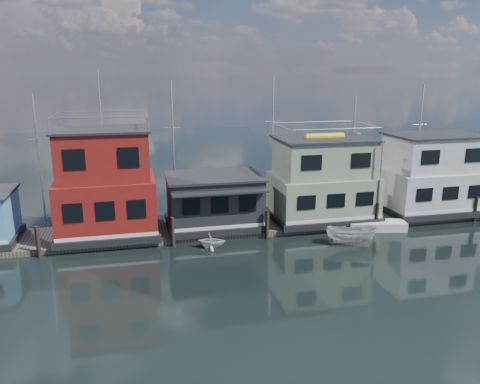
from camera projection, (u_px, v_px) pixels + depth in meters
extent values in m
plane|color=black|center=(261.00, 299.00, 25.80)|extent=(160.00, 160.00, 0.00)
cube|color=#595147|center=(221.00, 227.00, 37.07)|extent=(48.00, 5.00, 0.40)
cube|color=black|center=(109.00, 230.00, 35.10)|extent=(7.40, 5.90, 0.50)
cube|color=maroon|center=(107.00, 203.00, 34.57)|extent=(7.00, 5.50, 3.74)
cube|color=maroon|center=(104.00, 155.00, 33.66)|extent=(6.30, 4.95, 3.46)
cube|color=black|center=(102.00, 130.00, 33.20)|extent=(6.65, 5.23, 0.16)
cylinder|color=silver|center=(100.00, 100.00, 32.68)|extent=(0.08, 0.08, 4.00)
cube|color=black|center=(214.00, 222.00, 36.84)|extent=(7.40, 5.40, 0.50)
cube|color=black|center=(214.00, 198.00, 36.35)|extent=(7.00, 5.00, 3.40)
cube|color=black|center=(214.00, 176.00, 35.90)|extent=(7.30, 5.30, 0.16)
cube|color=black|center=(220.00, 193.00, 33.41)|extent=(7.00, 1.20, 0.12)
cube|color=black|center=(321.00, 215.00, 38.80)|extent=(8.40, 5.90, 0.50)
cube|color=gray|center=(322.00, 194.00, 38.35)|extent=(8.00, 5.50, 3.12)
cube|color=gray|center=(324.00, 158.00, 37.59)|extent=(7.20, 4.95, 2.88)
cube|color=black|center=(325.00, 139.00, 37.21)|extent=(7.60, 5.23, 0.16)
cylinder|color=yellow|center=(325.00, 137.00, 37.16)|extent=(3.20, 0.56, 0.56)
cube|color=black|center=(428.00, 207.00, 40.98)|extent=(8.40, 5.90, 0.50)
cube|color=silver|center=(430.00, 187.00, 40.52)|extent=(8.00, 5.50, 3.12)
cube|color=silver|center=(433.00, 153.00, 39.77)|extent=(7.20, 4.95, 2.88)
cube|color=black|center=(435.00, 135.00, 39.38)|extent=(7.60, 5.23, 0.16)
cylinder|color=#2D2116|center=(38.00, 242.00, 31.37)|extent=(0.28, 0.28, 2.20)
cylinder|color=#2D2116|center=(173.00, 232.00, 33.33)|extent=(0.28, 0.28, 2.20)
cylinder|color=#2D2116|center=(267.00, 225.00, 34.85)|extent=(0.28, 0.28, 2.20)
cylinder|color=#2D2116|center=(377.00, 217.00, 36.81)|extent=(0.28, 0.28, 2.20)
cylinder|color=#2D2116|center=(475.00, 209.00, 38.77)|extent=(0.28, 0.28, 2.20)
cylinder|color=silver|center=(39.00, 158.00, 38.40)|extent=(0.16, 0.16, 10.50)
cylinder|color=silver|center=(37.00, 139.00, 38.01)|extent=(1.40, 0.06, 0.06)
cylinder|color=silver|center=(173.00, 148.00, 40.67)|extent=(0.16, 0.16, 11.50)
cylinder|color=silver|center=(173.00, 128.00, 40.24)|extent=(1.40, 0.06, 0.06)
cylinder|color=silver|center=(272.00, 141.00, 42.57)|extent=(0.16, 0.16, 12.00)
cylinder|color=silver|center=(273.00, 121.00, 42.11)|extent=(1.40, 0.06, 0.06)
cylinder|color=silver|center=(353.00, 149.00, 44.56)|extent=(0.16, 0.16, 10.00)
cylinder|color=silver|center=(354.00, 133.00, 44.18)|extent=(1.40, 0.06, 0.06)
cylinder|color=silver|center=(418.00, 141.00, 45.96)|extent=(0.16, 0.16, 11.00)
cylinder|color=silver|center=(420.00, 124.00, 45.54)|extent=(1.40, 0.06, 0.06)
imported|color=silver|center=(351.00, 235.00, 33.88)|extent=(3.90, 2.48, 1.41)
imported|color=silver|center=(211.00, 241.00, 33.22)|extent=(2.42, 2.22, 1.07)
cube|color=silver|center=(377.00, 226.00, 37.00)|extent=(4.69, 2.40, 0.70)
cylinder|color=silver|center=(380.00, 182.00, 36.11)|extent=(0.12, 0.12, 6.37)
cube|color=silver|center=(378.00, 207.00, 36.61)|extent=(0.34, 1.37, 0.05)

